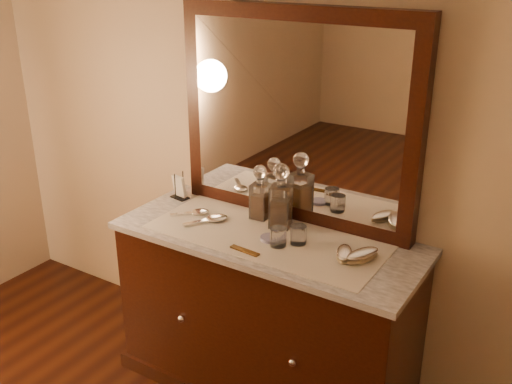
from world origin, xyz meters
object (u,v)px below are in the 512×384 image
at_px(brush_near, 344,254).
at_px(comb, 245,251).
at_px(pin_dish, 270,238).
at_px(brush_far, 362,256).
at_px(decanter_right, 281,203).
at_px(decanter_left, 260,198).
at_px(mirror_frame, 296,118).
at_px(dresser_cabinet, 267,316).
at_px(napkin_rack, 179,188).
at_px(hand_mirror_outer, 196,212).
at_px(hand_mirror_inner, 213,219).

bearing_deg(brush_near, comb, -155.86).
xyz_separation_m(pin_dish, brush_near, (0.35, 0.02, 0.01)).
bearing_deg(brush_far, decanter_right, 166.95).
bearing_deg(decanter_left, comb, -68.92).
relative_size(decanter_right, brush_far, 1.70).
bearing_deg(decanter_left, brush_near, -17.08).
xyz_separation_m(decanter_left, brush_far, (0.59, -0.14, -0.08)).
height_order(comb, brush_near, brush_near).
distance_m(mirror_frame, decanter_right, 0.40).
distance_m(dresser_cabinet, brush_near, 0.61).
relative_size(dresser_cabinet, brush_far, 7.59).
distance_m(mirror_frame, brush_near, 0.67).
bearing_deg(mirror_frame, napkin_rack, -169.44).
distance_m(pin_dish, decanter_right, 0.19).
distance_m(brush_near, hand_mirror_outer, 0.81).
xyz_separation_m(pin_dish, decanter_left, (-0.16, 0.18, 0.10)).
xyz_separation_m(mirror_frame, hand_mirror_inner, (-0.30, -0.26, -0.49)).
distance_m(pin_dish, napkin_rack, 0.68).
height_order(napkin_rack, hand_mirror_inner, napkin_rack).
distance_m(dresser_cabinet, comb, 0.49).
distance_m(mirror_frame, comb, 0.66).
xyz_separation_m(mirror_frame, napkin_rack, (-0.62, -0.12, -0.44)).
bearing_deg(dresser_cabinet, pin_dish, -49.16).
bearing_deg(brush_near, decanter_right, 161.52).
distance_m(mirror_frame, hand_mirror_inner, 0.63).
relative_size(decanter_right, hand_mirror_outer, 1.82).
relative_size(mirror_frame, decanter_left, 4.44).
relative_size(mirror_frame, hand_mirror_inner, 5.39).
xyz_separation_m(napkin_rack, decanter_left, (0.49, 0.01, 0.05)).
bearing_deg(decanter_left, mirror_frame, 39.70).
distance_m(comb, napkin_rack, 0.70).
xyz_separation_m(comb, brush_near, (0.39, 0.17, 0.02)).
xyz_separation_m(mirror_frame, hand_mirror_outer, (-0.42, -0.24, -0.49)).
bearing_deg(brush_far, pin_dish, -174.16).
xyz_separation_m(comb, napkin_rack, (-0.62, 0.32, 0.05)).
xyz_separation_m(decanter_left, decanter_right, (0.13, -0.03, 0.02)).
relative_size(brush_near, hand_mirror_outer, 0.93).
bearing_deg(napkin_rack, comb, -27.46).
bearing_deg(comb, decanter_right, 94.21).
xyz_separation_m(dresser_cabinet, mirror_frame, (0.00, 0.25, 0.94)).
xyz_separation_m(dresser_cabinet, decanter_right, (0.00, 0.11, 0.56)).
height_order(mirror_frame, decanter_left, mirror_frame).
distance_m(dresser_cabinet, brush_far, 0.66).
bearing_deg(hand_mirror_outer, decanter_right, 13.37).
xyz_separation_m(mirror_frame, decanter_left, (-0.13, -0.11, -0.39)).
bearing_deg(pin_dish, dresser_cabinet, 130.84).
bearing_deg(mirror_frame, comb, -89.86).
height_order(dresser_cabinet, pin_dish, pin_dish).
xyz_separation_m(dresser_cabinet, napkin_rack, (-0.62, 0.13, 0.50)).
relative_size(dresser_cabinet, mirror_frame, 1.17).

